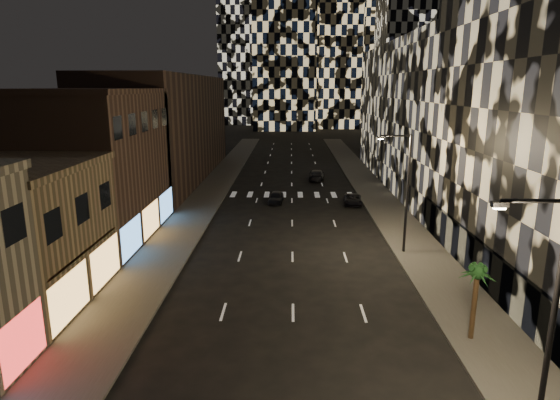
{
  "coord_description": "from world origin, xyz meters",
  "views": [
    {
      "loc": [
        -0.2,
        -4.41,
        12.53
      ],
      "look_at": [
        -0.8,
        22.5,
        6.0
      ],
      "focal_mm": 30.0,
      "sensor_mm": 36.0,
      "label": 1
    }
  ],
  "objects_px": {
    "streetlight_near": "(547,309)",
    "car_dark_rightlane": "(353,200)",
    "car_dark_midlane": "(276,197)",
    "palm_tree": "(477,278)",
    "car_dark_oncoming": "(317,175)",
    "streetlight_far": "(405,185)"
  },
  "relations": [
    {
      "from": "palm_tree",
      "to": "car_dark_midlane",
      "type": "bearing_deg",
      "value": 110.5
    },
    {
      "from": "car_dark_midlane",
      "to": "palm_tree",
      "type": "xyz_separation_m",
      "value": [
        10.77,
        -28.8,
        2.79
      ]
    },
    {
      "from": "palm_tree",
      "to": "car_dark_oncoming",
      "type": "bearing_deg",
      "value": 97.55
    },
    {
      "from": "streetlight_near",
      "to": "palm_tree",
      "type": "height_order",
      "value": "streetlight_near"
    },
    {
      "from": "streetlight_near",
      "to": "palm_tree",
      "type": "distance_m",
      "value": 7.48
    },
    {
      "from": "streetlight_near",
      "to": "car_dark_rightlane",
      "type": "xyz_separation_m",
      "value": [
        -1.7,
        35.3,
        -4.8
      ]
    },
    {
      "from": "car_dark_oncoming",
      "to": "palm_tree",
      "type": "distance_m",
      "value": 42.29
    },
    {
      "from": "streetlight_far",
      "to": "car_dark_oncoming",
      "type": "relative_size",
      "value": 1.82
    },
    {
      "from": "streetlight_near",
      "to": "streetlight_far",
      "type": "height_order",
      "value": "same"
    },
    {
      "from": "car_dark_rightlane",
      "to": "palm_tree",
      "type": "bearing_deg",
      "value": -80.21
    },
    {
      "from": "palm_tree",
      "to": "car_dark_rightlane",
      "type": "bearing_deg",
      "value": 94.76
    },
    {
      "from": "streetlight_near",
      "to": "streetlight_far",
      "type": "distance_m",
      "value": 20.0
    },
    {
      "from": "car_dark_midlane",
      "to": "palm_tree",
      "type": "bearing_deg",
      "value": -64.47
    },
    {
      "from": "car_dark_oncoming",
      "to": "car_dark_rightlane",
      "type": "relative_size",
      "value": 1.23
    },
    {
      "from": "car_dark_oncoming",
      "to": "car_dark_rightlane",
      "type": "height_order",
      "value": "car_dark_oncoming"
    },
    {
      "from": "car_dark_rightlane",
      "to": "streetlight_near",
      "type": "bearing_deg",
      "value": -82.22
    },
    {
      "from": "streetlight_far",
      "to": "car_dark_oncoming",
      "type": "xyz_separation_m",
      "value": [
        -4.9,
        29.03,
        -4.64
      ]
    },
    {
      "from": "car_dark_oncoming",
      "to": "palm_tree",
      "type": "xyz_separation_m",
      "value": [
        5.55,
        -41.84,
        2.7
      ]
    },
    {
      "from": "car_dark_rightlane",
      "to": "palm_tree",
      "type": "relative_size",
      "value": 1.01
    },
    {
      "from": "car_dark_midlane",
      "to": "car_dark_rightlane",
      "type": "distance_m",
      "value": 8.46
    },
    {
      "from": "car_dark_midlane",
      "to": "palm_tree",
      "type": "distance_m",
      "value": 30.88
    },
    {
      "from": "streetlight_near",
      "to": "car_dark_rightlane",
      "type": "height_order",
      "value": "streetlight_near"
    }
  ]
}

